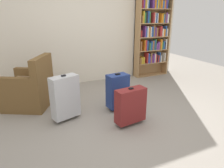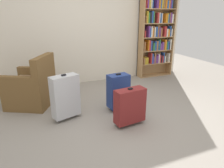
{
  "view_description": "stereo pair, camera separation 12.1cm",
  "coord_description": "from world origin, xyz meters",
  "px_view_note": "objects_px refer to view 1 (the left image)",
  "views": [
    {
      "loc": [
        -1.37,
        -2.4,
        1.57
      ],
      "look_at": [
        -0.14,
        0.29,
        0.55
      ],
      "focal_mm": 32.87,
      "sensor_mm": 36.0,
      "label": 1
    },
    {
      "loc": [
        -1.25,
        -2.45,
        1.57
      ],
      "look_at": [
        -0.14,
        0.29,
        0.55
      ],
      "focal_mm": 32.87,
      "sensor_mm": 36.0,
      "label": 2
    }
  ],
  "objects_px": {
    "suitcase_silver": "(65,97)",
    "suitcase_dark_red": "(130,105)",
    "suitcase_navy_blue": "(118,91)",
    "bookshelf": "(152,35)",
    "mug": "(63,97)",
    "armchair": "(30,89)"
  },
  "relations": [
    {
      "from": "armchair",
      "to": "mug",
      "type": "xyz_separation_m",
      "value": [
        0.57,
        0.07,
        -0.27
      ]
    },
    {
      "from": "bookshelf",
      "to": "suitcase_navy_blue",
      "type": "distance_m",
      "value": 2.39
    },
    {
      "from": "bookshelf",
      "to": "armchair",
      "type": "height_order",
      "value": "bookshelf"
    },
    {
      "from": "mug",
      "to": "suitcase_navy_blue",
      "type": "distance_m",
      "value": 1.16
    },
    {
      "from": "mug",
      "to": "bookshelf",
      "type": "bearing_deg",
      "value": 15.86
    },
    {
      "from": "armchair",
      "to": "suitcase_silver",
      "type": "bearing_deg",
      "value": -58.85
    },
    {
      "from": "mug",
      "to": "suitcase_silver",
      "type": "bearing_deg",
      "value": -97.92
    },
    {
      "from": "suitcase_silver",
      "to": "suitcase_dark_red",
      "type": "bearing_deg",
      "value": -32.81
    },
    {
      "from": "suitcase_silver",
      "to": "bookshelf",
      "type": "bearing_deg",
      "value": 30.53
    },
    {
      "from": "bookshelf",
      "to": "suitcase_navy_blue",
      "type": "height_order",
      "value": "bookshelf"
    },
    {
      "from": "armchair",
      "to": "mug",
      "type": "distance_m",
      "value": 0.63
    },
    {
      "from": "bookshelf",
      "to": "mug",
      "type": "distance_m",
      "value": 2.76
    },
    {
      "from": "suitcase_navy_blue",
      "to": "suitcase_silver",
      "type": "relative_size",
      "value": 0.88
    },
    {
      "from": "suitcase_silver",
      "to": "suitcase_dark_red",
      "type": "relative_size",
      "value": 1.25
    },
    {
      "from": "suitcase_silver",
      "to": "mug",
      "type": "bearing_deg",
      "value": 82.08
    },
    {
      "from": "suitcase_silver",
      "to": "armchair",
      "type": "bearing_deg",
      "value": 121.15
    },
    {
      "from": "suitcase_navy_blue",
      "to": "suitcase_dark_red",
      "type": "height_order",
      "value": "suitcase_navy_blue"
    },
    {
      "from": "bookshelf",
      "to": "mug",
      "type": "xyz_separation_m",
      "value": [
        -2.47,
        -0.7,
        -1.01
      ]
    },
    {
      "from": "mug",
      "to": "suitcase_navy_blue",
      "type": "relative_size",
      "value": 0.19
    },
    {
      "from": "mug",
      "to": "suitcase_dark_red",
      "type": "bearing_deg",
      "value": -62.22
    },
    {
      "from": "mug",
      "to": "suitcase_dark_red",
      "type": "distance_m",
      "value": 1.56
    },
    {
      "from": "armchair",
      "to": "suitcase_silver",
      "type": "xyz_separation_m",
      "value": [
        0.45,
        -0.75,
        0.06
      ]
    }
  ]
}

